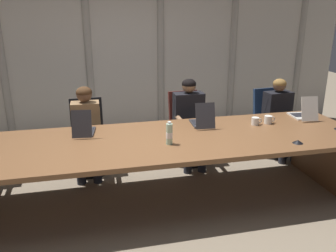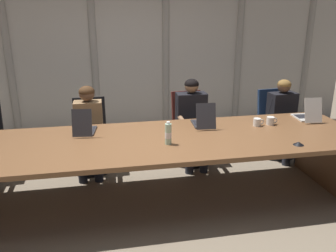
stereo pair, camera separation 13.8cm
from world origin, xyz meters
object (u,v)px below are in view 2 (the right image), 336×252
at_px(person_left_mid, 89,125).
at_px(coffee_mug_near, 257,122).
at_px(laptop_right_mid, 307,115).
at_px(laptop_center, 203,121).
at_px(water_bottle_primary, 168,134).
at_px(person_right_mid, 285,115).
at_px(coffee_mug_far, 271,121).
at_px(office_chair_right_mid, 275,130).
at_px(office_chair_left_mid, 91,143).
at_px(person_center, 192,118).
at_px(office_chair_center, 190,136).
at_px(conference_mic_left_side, 299,143).
at_px(laptop_left_mid, 85,128).

distance_m(person_left_mid, coffee_mug_near, 2.13).
bearing_deg(laptop_right_mid, laptop_center, 95.23).
height_order(water_bottle_primary, coffee_mug_near, water_bottle_primary).
height_order(person_right_mid, coffee_mug_far, person_right_mid).
bearing_deg(person_left_mid, coffee_mug_near, 72.68).
distance_m(laptop_center, office_chair_right_mid, 1.60).
relative_size(person_right_mid, water_bottle_primary, 4.69).
bearing_deg(office_chair_left_mid, coffee_mug_far, 68.12).
height_order(office_chair_left_mid, office_chair_right_mid, office_chair_right_mid).
bearing_deg(water_bottle_primary, office_chair_left_mid, 124.21).
bearing_deg(person_right_mid, person_center, -95.08).
height_order(office_chair_center, conference_mic_left_side, office_chair_center).
xyz_separation_m(laptop_right_mid, person_center, (-1.35, 0.57, -0.12)).
xyz_separation_m(office_chair_left_mid, person_left_mid, (-0.01, -0.16, 0.31)).
distance_m(office_chair_left_mid, person_center, 1.42).
relative_size(office_chair_center, coffee_mug_near, 7.33).
relative_size(person_right_mid, coffee_mug_near, 8.55).
height_order(laptop_right_mid, office_chair_right_mid, laptop_right_mid).
height_order(office_chair_left_mid, person_center, person_center).
relative_size(person_left_mid, conference_mic_left_side, 10.54).
distance_m(laptop_center, coffee_mug_near, 0.65).
relative_size(laptop_left_mid, conference_mic_left_side, 3.74).
height_order(laptop_center, water_bottle_primary, laptop_center).
relative_size(laptop_left_mid, person_right_mid, 0.36).
bearing_deg(person_left_mid, conference_mic_left_side, 59.30).
relative_size(person_left_mid, person_center, 0.97).
bearing_deg(office_chair_right_mid, laptop_center, -66.43).
xyz_separation_m(laptop_right_mid, office_chair_left_mid, (-2.73, 0.72, -0.45)).
relative_size(laptop_right_mid, conference_mic_left_side, 3.97).
xyz_separation_m(laptop_center, office_chair_left_mid, (-1.36, 0.73, -0.45)).
bearing_deg(laptop_right_mid, coffee_mug_near, 103.92).
distance_m(coffee_mug_near, coffee_mug_far, 0.18).
distance_m(office_chair_left_mid, person_right_mid, 2.77).
distance_m(laptop_right_mid, coffee_mug_far, 0.55).
bearing_deg(conference_mic_left_side, laptop_right_mid, 53.85).
bearing_deg(water_bottle_primary, person_center, 63.15).
bearing_deg(laptop_right_mid, person_right_mid, 2.78).
height_order(laptop_left_mid, conference_mic_left_side, laptop_left_mid).
xyz_separation_m(water_bottle_primary, coffee_mug_far, (1.35, 0.40, -0.06)).
bearing_deg(coffee_mug_far, conference_mic_left_side, -92.49).
bearing_deg(water_bottle_primary, office_chair_center, 65.81).
bearing_deg(laptop_right_mid, office_chair_center, 66.74).
height_order(laptop_center, coffee_mug_near, laptop_center).
xyz_separation_m(coffee_mug_near, coffee_mug_far, (0.18, 0.01, 0.00)).
xyz_separation_m(office_chair_center, person_right_mid, (1.36, -0.16, 0.29)).
relative_size(person_left_mid, coffee_mug_near, 8.67).
xyz_separation_m(office_chair_left_mid, water_bottle_primary, (0.83, -1.23, 0.50)).
relative_size(office_chair_right_mid, water_bottle_primary, 3.92).
relative_size(coffee_mug_near, coffee_mug_far, 0.96).
height_order(office_chair_center, water_bottle_primary, water_bottle_primary).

